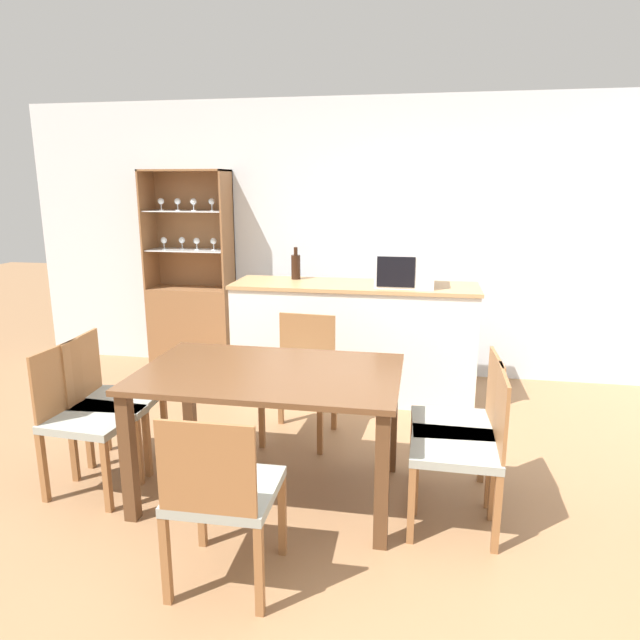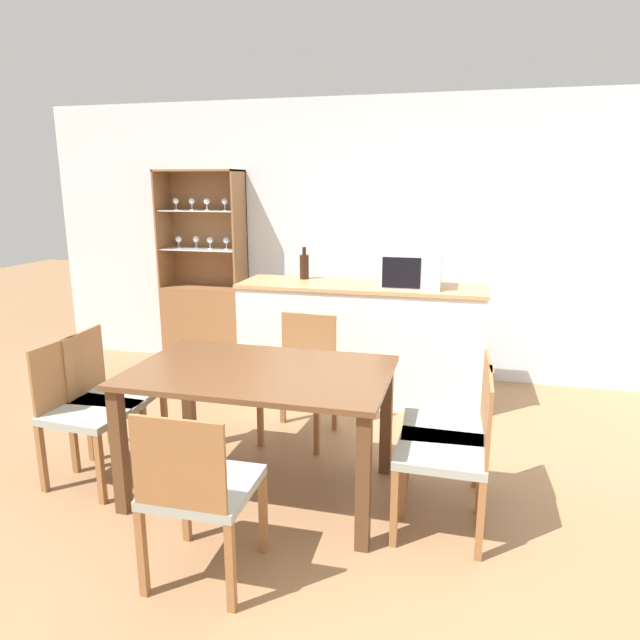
{
  "view_description": "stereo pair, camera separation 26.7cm",
  "coord_description": "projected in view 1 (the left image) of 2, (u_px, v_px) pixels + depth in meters",
  "views": [
    {
      "loc": [
        0.5,
        -2.73,
        1.79
      ],
      "look_at": [
        -0.2,
        1.07,
        0.86
      ],
      "focal_mm": 32.0,
      "sensor_mm": 36.0,
      "label": 1
    },
    {
      "loc": [
        0.76,
        -2.67,
        1.79
      ],
      "look_at": [
        -0.2,
        1.07,
        0.86
      ],
      "focal_mm": 32.0,
      "sensor_mm": 36.0,
      "label": 2
    }
  ],
  "objects": [
    {
      "name": "wall_back",
      "position": [
        371.0,
        240.0,
        5.33
      ],
      "size": [
        6.8,
        0.06,
        2.55
      ],
      "color": "silver",
      "rests_on": "ground_plane"
    },
    {
      "name": "dining_chair_head_far",
      "position": [
        301.0,
        376.0,
        4.06
      ],
      "size": [
        0.49,
        0.49,
        0.87
      ],
      "rotation": [
        0.0,
        0.0,
        3.07
      ],
      "color": "#999E93",
      "rests_on": "ground_plane"
    },
    {
      "name": "dining_table",
      "position": [
        270.0,
        389.0,
        3.24
      ],
      "size": [
        1.47,
        0.93,
        0.76
      ],
      "color": "brown",
      "rests_on": "ground_plane"
    },
    {
      "name": "dining_chair_side_left_far",
      "position": [
        111.0,
        400.0,
        3.6
      ],
      "size": [
        0.49,
        0.49,
        0.87
      ],
      "rotation": [
        0.0,
        0.0,
        -1.5
      ],
      "color": "#999E93",
      "rests_on": "ground_plane"
    },
    {
      "name": "dining_chair_side_right_far",
      "position": [
        461.0,
        425.0,
        3.23
      ],
      "size": [
        0.48,
        0.48,
        0.87
      ],
      "rotation": [
        0.0,
        0.0,
        1.62
      ],
      "color": "#999E93",
      "rests_on": "ground_plane"
    },
    {
      "name": "kitchen_counter",
      "position": [
        354.0,
        340.0,
        4.85
      ],
      "size": [
        2.04,
        0.59,
        0.98
      ],
      "color": "white",
      "rests_on": "ground_plane"
    },
    {
      "name": "display_cabinet",
      "position": [
        192.0,
        311.0,
        5.62
      ],
      "size": [
        0.81,
        0.35,
        1.92
      ],
      "color": "brown",
      "rests_on": "ground_plane"
    },
    {
      "name": "wine_bottle",
      "position": [
        296.0,
        266.0,
        4.95
      ],
      "size": [
        0.08,
        0.08,
        0.28
      ],
      "color": "black",
      "rests_on": "kitchen_counter"
    },
    {
      "name": "microwave",
      "position": [
        405.0,
        269.0,
        4.6
      ],
      "size": [
        0.47,
        0.36,
        0.28
      ],
      "color": "silver",
      "rests_on": "kitchen_counter"
    },
    {
      "name": "dining_chair_head_near",
      "position": [
        222.0,
        494.0,
        2.51
      ],
      "size": [
        0.46,
        0.46,
        0.87
      ],
      "rotation": [
        0.0,
        0.0,
        0.01
      ],
      "color": "#999E93",
      "rests_on": "ground_plane"
    },
    {
      "name": "dining_chair_side_left_near",
      "position": [
        87.0,
        416.0,
        3.34
      ],
      "size": [
        0.49,
        0.49,
        0.87
      ],
      "rotation": [
        0.0,
        0.0,
        -1.64
      ],
      "color": "#999E93",
      "rests_on": "ground_plane"
    },
    {
      "name": "dining_chair_side_right_near",
      "position": [
        464.0,
        447.0,
        2.96
      ],
      "size": [
        0.46,
        0.46,
        0.87
      ],
      "rotation": [
        0.0,
        0.0,
        1.56
      ],
      "color": "#999E93",
      "rests_on": "ground_plane"
    },
    {
      "name": "ground_plane",
      "position": [
        321.0,
        519.0,
        3.12
      ],
      "size": [
        18.0,
        18.0,
        0.0
      ],
      "primitive_type": "plane",
      "color": "#936B47"
    }
  ]
}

